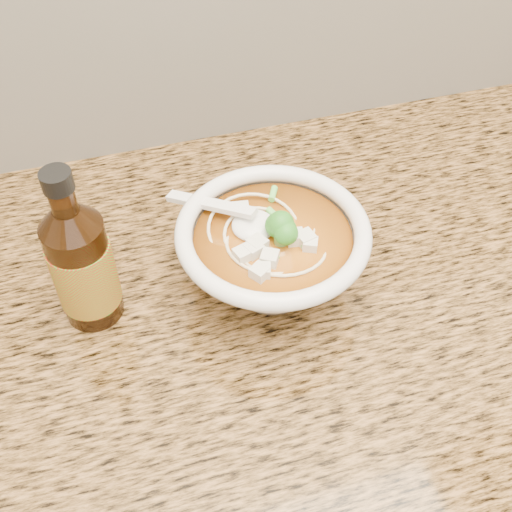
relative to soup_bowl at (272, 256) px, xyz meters
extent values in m
cube|color=black|center=(0.11, 0.00, -0.52)|extent=(4.00, 0.65, 0.86)
cube|color=olive|center=(0.11, 0.00, -0.07)|extent=(4.00, 0.68, 0.04)
cylinder|color=white|center=(0.00, 0.00, -0.05)|extent=(0.09, 0.09, 0.01)
torus|color=white|center=(0.00, 0.00, 0.04)|extent=(0.22, 0.22, 0.02)
torus|color=beige|center=(0.01, 0.00, 0.03)|extent=(0.13, 0.13, 0.00)
torus|color=beige|center=(0.02, -0.02, 0.03)|extent=(0.08, 0.08, 0.00)
torus|color=beige|center=(-0.02, 0.00, 0.03)|extent=(0.08, 0.08, 0.00)
torus|color=beige|center=(-0.02, -0.01, 0.03)|extent=(0.11, 0.11, 0.00)
torus|color=beige|center=(-0.02, -0.01, 0.02)|extent=(0.11, 0.11, 0.00)
torus|color=beige|center=(-0.01, -0.01, 0.02)|extent=(0.07, 0.07, 0.00)
cube|color=silver|center=(-0.04, 0.00, 0.04)|extent=(0.02, 0.02, 0.02)
cube|color=silver|center=(-0.03, -0.03, 0.04)|extent=(0.02, 0.02, 0.02)
cube|color=silver|center=(-0.02, 0.01, 0.04)|extent=(0.02, 0.02, 0.02)
cube|color=silver|center=(0.05, 0.04, 0.04)|extent=(0.03, 0.03, 0.02)
cube|color=silver|center=(0.01, -0.03, 0.04)|extent=(0.02, 0.02, 0.02)
cube|color=silver|center=(0.02, -0.04, 0.04)|extent=(0.02, 0.02, 0.02)
cube|color=silver|center=(0.01, 0.04, 0.04)|extent=(0.03, 0.03, 0.02)
cube|color=silver|center=(-0.05, 0.00, 0.04)|extent=(0.02, 0.02, 0.02)
cube|color=silver|center=(-0.03, 0.01, 0.04)|extent=(0.02, 0.02, 0.02)
cube|color=silver|center=(0.05, -0.03, 0.04)|extent=(0.02, 0.02, 0.02)
ellipsoid|color=#196014|center=(0.01, -0.01, 0.05)|extent=(0.04, 0.04, 0.04)
cylinder|color=#67D552|center=(0.03, -0.05, 0.04)|extent=(0.01, 0.02, 0.01)
cylinder|color=#67D552|center=(-0.01, 0.03, 0.04)|extent=(0.02, 0.02, 0.01)
cylinder|color=#67D552|center=(0.04, -0.04, 0.04)|extent=(0.02, 0.02, 0.01)
cylinder|color=#67D552|center=(0.00, 0.03, 0.04)|extent=(0.01, 0.02, 0.01)
ellipsoid|color=white|center=(-0.02, 0.02, 0.04)|extent=(0.05, 0.05, 0.02)
cube|color=white|center=(-0.06, 0.06, 0.04)|extent=(0.09, 0.10, 0.03)
cylinder|color=#351A07|center=(-0.21, 0.02, 0.02)|extent=(0.09, 0.09, 0.14)
cylinder|color=#351A07|center=(-0.21, 0.02, 0.12)|extent=(0.03, 0.03, 0.03)
cylinder|color=black|center=(-0.21, 0.02, 0.15)|extent=(0.04, 0.04, 0.02)
cylinder|color=red|center=(-0.21, 0.02, 0.02)|extent=(0.09, 0.09, 0.09)
camera|label=1|loc=(-0.16, -0.48, 0.55)|focal=45.00mm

